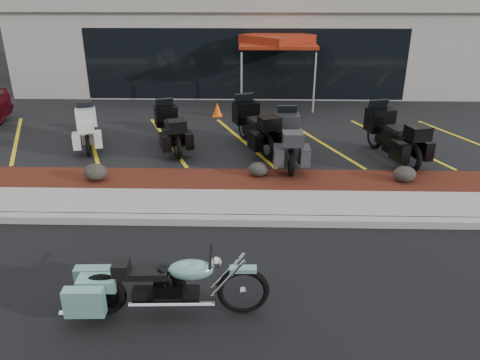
{
  "coord_description": "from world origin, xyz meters",
  "views": [
    {
      "loc": [
        0.25,
        -7.23,
        4.45
      ],
      "look_at": [
        0.04,
        1.2,
        0.81
      ],
      "focal_mm": 35.0,
      "sensor_mm": 36.0,
      "label": 1
    }
  ],
  "objects_px": {
    "popup_canopy": "(277,41)",
    "traffic_cone": "(217,109)",
    "hero_cruiser": "(243,284)",
    "touring_white": "(87,121)"
  },
  "relations": [
    {
      "from": "touring_white",
      "to": "traffic_cone",
      "type": "distance_m",
      "value": 4.45
    },
    {
      "from": "hero_cruiser",
      "to": "popup_canopy",
      "type": "height_order",
      "value": "popup_canopy"
    },
    {
      "from": "hero_cruiser",
      "to": "touring_white",
      "type": "distance_m",
      "value": 8.66
    },
    {
      "from": "touring_white",
      "to": "popup_canopy",
      "type": "xyz_separation_m",
      "value": [
        5.59,
        4.45,
        1.68
      ]
    },
    {
      "from": "touring_white",
      "to": "popup_canopy",
      "type": "height_order",
      "value": "popup_canopy"
    },
    {
      "from": "touring_white",
      "to": "traffic_cone",
      "type": "bearing_deg",
      "value": -71.3
    },
    {
      "from": "hero_cruiser",
      "to": "touring_white",
      "type": "bearing_deg",
      "value": 119.89
    },
    {
      "from": "popup_canopy",
      "to": "touring_white",
      "type": "bearing_deg",
      "value": -165.23
    },
    {
      "from": "popup_canopy",
      "to": "traffic_cone",
      "type": "bearing_deg",
      "value": -162.79
    },
    {
      "from": "hero_cruiser",
      "to": "popup_canopy",
      "type": "relative_size",
      "value": 0.8
    }
  ]
}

